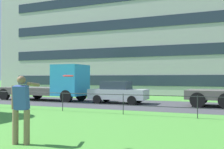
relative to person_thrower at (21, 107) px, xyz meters
name	(u,v)px	position (x,y,z in m)	size (l,w,h in m)	color
street_strip	(124,104)	(-1.18, 11.36, -0.98)	(80.00, 6.74, 0.01)	#424247
park_fence	(91,99)	(-1.18, 6.44, -0.32)	(30.83, 0.04, 1.00)	#232328
person_thrower	(21,107)	(0.00, 0.00, 0.00)	(0.50, 0.86, 1.81)	#846B4C
frisbee	(68,76)	(1.27, 0.27, 0.83)	(0.38, 0.38, 0.05)	red
flatbed_truck_far_left	(54,85)	(-7.04, 11.65, 0.24)	(7.33, 2.50, 2.75)	#2D99D1
car_silver_left	(118,92)	(-1.74, 11.61, -0.20)	(4.02, 1.85, 1.54)	#B7BABF
apartment_building_background	(150,31)	(-3.33, 26.90, 6.74)	(37.11, 12.23, 15.43)	#B7B2AD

